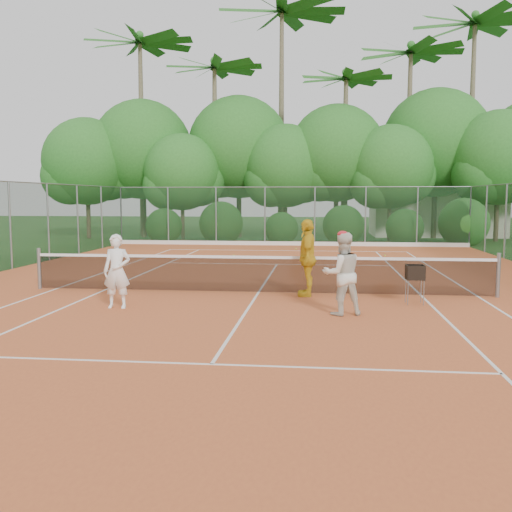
% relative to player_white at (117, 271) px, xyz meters
% --- Properties ---
extents(ground, '(120.00, 120.00, 0.00)m').
position_rel_player_white_xyz_m(ground, '(2.90, 2.35, -0.84)').
color(ground, '#224A1A').
rests_on(ground, ground).
extents(clay_court, '(18.00, 36.00, 0.02)m').
position_rel_player_white_xyz_m(clay_court, '(2.90, 2.35, -0.83)').
color(clay_court, '#C85E2E').
rests_on(clay_court, ground).
extents(club_building, '(8.00, 5.00, 3.00)m').
position_rel_player_white_xyz_m(club_building, '(11.90, 26.35, 0.66)').
color(club_building, beige).
rests_on(club_building, ground).
extents(tennis_net, '(11.97, 0.10, 1.10)m').
position_rel_player_white_xyz_m(tennis_net, '(2.90, 2.35, -0.31)').
color(tennis_net, gray).
rests_on(tennis_net, clay_court).
extents(player_white, '(0.62, 0.43, 1.65)m').
position_rel_player_white_xyz_m(player_white, '(0.00, 0.00, 0.00)').
color(player_white, white).
rests_on(player_white, clay_court).
extents(player_center_grp, '(1.00, 0.87, 1.77)m').
position_rel_player_white_xyz_m(player_center_grp, '(4.94, -0.20, 0.05)').
color(player_center_grp, silver).
rests_on(player_center_grp, clay_court).
extents(player_yellow, '(0.48, 1.13, 1.92)m').
position_rel_player_white_xyz_m(player_yellow, '(4.16, 2.04, 0.14)').
color(player_yellow, gold).
rests_on(player_yellow, clay_court).
extents(ball_hopper, '(0.40, 0.40, 0.91)m').
position_rel_player_white_xyz_m(ball_hopper, '(6.66, 1.22, -0.10)').
color(ball_hopper, gray).
rests_on(ball_hopper, clay_court).
extents(stray_ball_a, '(0.07, 0.07, 0.07)m').
position_rel_player_white_xyz_m(stray_ball_a, '(0.88, 11.49, -0.79)').
color(stray_ball_a, '#BBD732').
rests_on(stray_ball_a, clay_court).
extents(stray_ball_b, '(0.07, 0.07, 0.07)m').
position_rel_player_white_xyz_m(stray_ball_b, '(3.34, 14.89, -0.79)').
color(stray_ball_b, '#B9CA2F').
rests_on(stray_ball_b, clay_court).
extents(stray_ball_c, '(0.07, 0.07, 0.07)m').
position_rel_player_white_xyz_m(stray_ball_c, '(7.20, 12.18, -0.79)').
color(stray_ball_c, '#B3C62E').
rests_on(stray_ball_c, clay_court).
extents(court_markings, '(11.03, 23.83, 0.01)m').
position_rel_player_white_xyz_m(court_markings, '(2.90, 2.35, -0.82)').
color(court_markings, white).
rests_on(court_markings, clay_court).
extents(fence_back, '(18.07, 0.07, 3.00)m').
position_rel_player_white_xyz_m(fence_back, '(2.90, 17.35, 0.68)').
color(fence_back, '#19381E').
rests_on(fence_back, clay_court).
extents(tropical_treeline, '(32.10, 8.49, 15.03)m').
position_rel_player_white_xyz_m(tropical_treeline, '(4.34, 22.57, 4.27)').
color(tropical_treeline, brown).
rests_on(tropical_treeline, ground).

